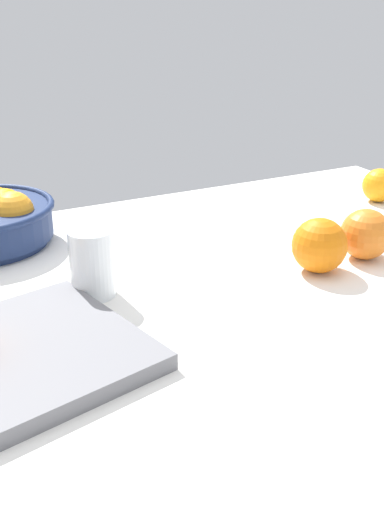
{
  "coord_description": "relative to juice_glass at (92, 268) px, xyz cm",
  "views": [
    {
      "loc": [
        -37.23,
        -71.25,
        41.0
      ],
      "look_at": [
        -1.4,
        -0.63,
        6.88
      ],
      "focal_mm": 43.1,
      "sensor_mm": 36.0,
      "label": 1
    }
  ],
  "objects": [
    {
      "name": "ground_plane",
      "position": [
        13.51,
        -7.35,
        -5.85
      ],
      "size": [
        139.68,
        93.43,
        3.0
      ],
      "primitive_type": "cube",
      "color": "white"
    },
    {
      "name": "juice_glass",
      "position": [
        0.0,
        0.0,
        0.0
      ],
      "size": [
        6.5,
        6.5,
        10.11
      ],
      "color": "white",
      "rests_on": "ground_plane"
    },
    {
      "name": "loose_orange_1",
      "position": [
        44.61,
        -7.48,
        -0.12
      ],
      "size": [
        8.46,
        8.46,
        8.46
      ],
      "primitive_type": "sphere",
      "color": "orange",
      "rests_on": "ground_plane"
    },
    {
      "name": "loose_orange_3",
      "position": [
        34.53,
        -8.1,
        0.04
      ],
      "size": [
        8.77,
        8.77,
        8.77
      ],
      "primitive_type": "sphere",
      "color": "orange",
      "rests_on": "ground_plane"
    },
    {
      "name": "loose_orange_0",
      "position": [
        67.93,
        14.73,
        -0.82
      ],
      "size": [
        7.05,
        7.05,
        7.05
      ],
      "primitive_type": "sphere",
      "color": "orange",
      "rests_on": "ground_plane"
    }
  ]
}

